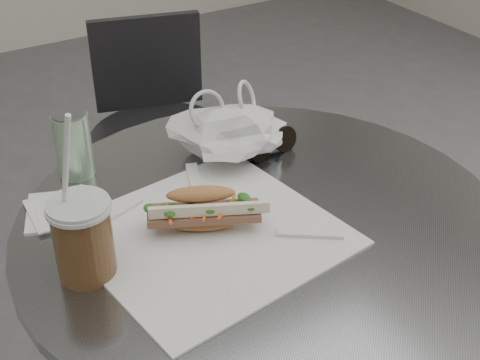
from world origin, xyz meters
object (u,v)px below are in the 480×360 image
cafe_table (260,344)px  iced_coffee (83,237)px  chair_far (162,170)px  drink_can (73,144)px  banh_mi (203,209)px  sunglasses (272,146)px

cafe_table → iced_coffee: bearing=176.8°
chair_far → iced_coffee: size_ratio=2.94×
chair_far → drink_can: size_ratio=6.42×
chair_far → drink_can: bearing=69.4°
cafe_table → drink_can: bearing=126.9°
banh_mi → iced_coffee: 0.18m
banh_mi → drink_can: drink_can is taller
iced_coffee → sunglasses: iced_coffee is taller
iced_coffee → drink_can: iced_coffee is taller
drink_can → sunglasses: bearing=-20.2°
chair_far → drink_can: drink_can is taller
iced_coffee → sunglasses: (0.39, 0.14, -0.04)m
sunglasses → cafe_table: bearing=-133.5°
chair_far → banh_mi: size_ratio=3.42×
cafe_table → sunglasses: (0.12, 0.15, 0.29)m
iced_coffee → chair_far: bearing=59.9°
cafe_table → drink_can: size_ratio=6.63×
cafe_table → chair_far: cafe_table is taller
sunglasses → banh_mi: bearing=-154.1°
cafe_table → iced_coffee: iced_coffee is taller
chair_far → sunglasses: sunglasses is taller
drink_can → chair_far: bearing=54.5°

